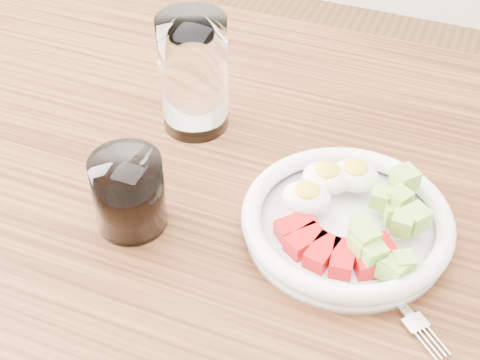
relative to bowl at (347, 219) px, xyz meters
name	(u,v)px	position (x,y,z in m)	size (l,w,h in m)	color
dining_table	(244,262)	(-0.12, 0.00, -0.12)	(1.50, 0.90, 0.77)	brown
bowl	(347,219)	(0.00, 0.00, 0.00)	(0.24, 0.24, 0.06)	white
fork	(368,266)	(0.04, -0.04, -0.02)	(0.16, 0.15, 0.01)	black
water_glass	(194,74)	(-0.24, 0.12, 0.06)	(0.09, 0.09, 0.16)	white
coffee_glass	(129,193)	(-0.23, -0.08, 0.02)	(0.08, 0.08, 0.09)	white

